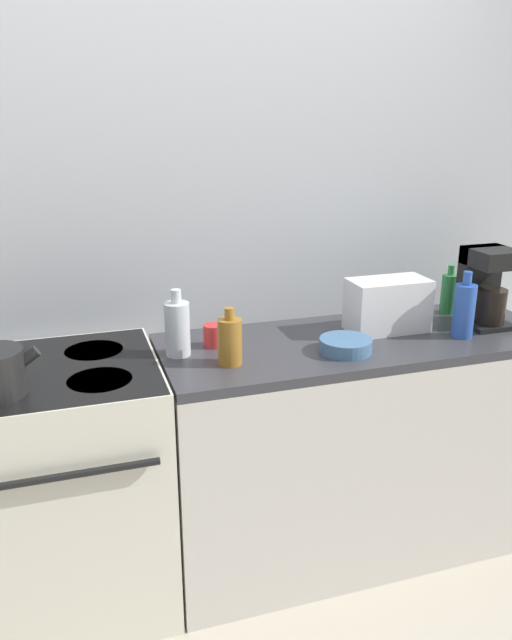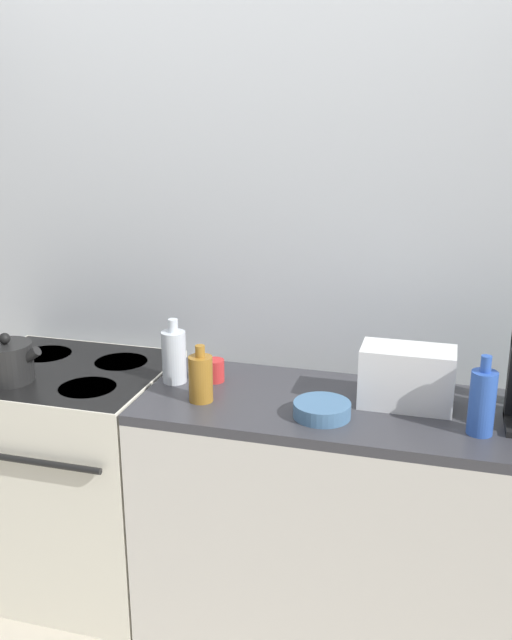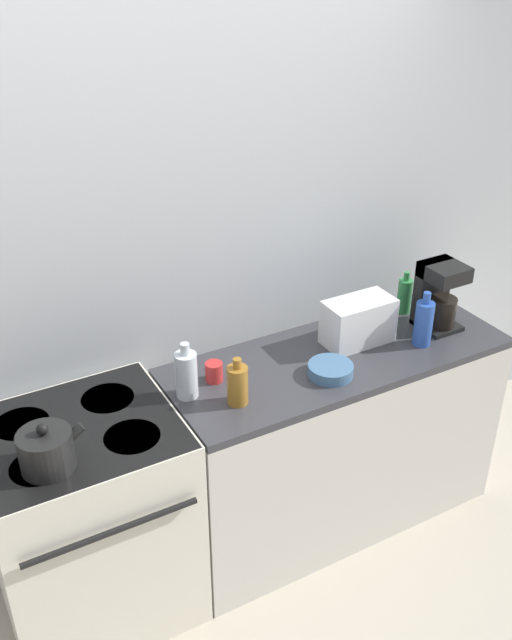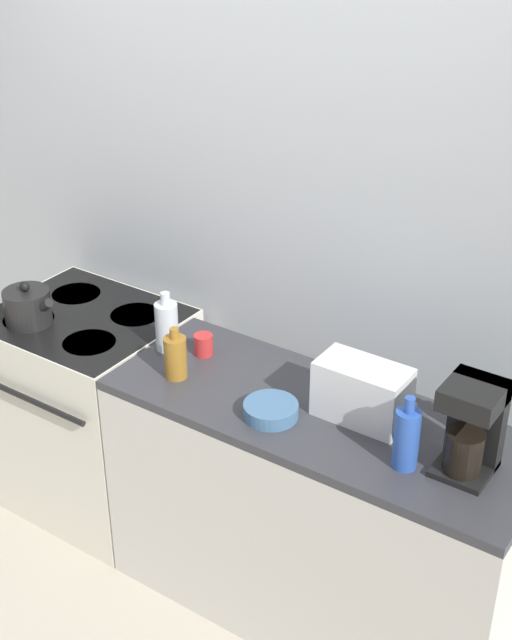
{
  "view_description": "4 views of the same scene",
  "coord_description": "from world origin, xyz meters",
  "px_view_note": "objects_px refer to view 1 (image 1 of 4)",
  "views": [
    {
      "loc": [
        -0.52,
        -1.74,
        1.76
      ],
      "look_at": [
        0.13,
        0.3,
        1.05
      ],
      "focal_mm": 35.0,
      "sensor_mm": 36.0,
      "label": 1
    },
    {
      "loc": [
        0.8,
        -1.96,
        1.94
      ],
      "look_at": [
        0.15,
        0.36,
        1.19
      ],
      "focal_mm": 40.0,
      "sensor_mm": 36.0,
      "label": 2
    },
    {
      "loc": [
        -1.05,
        -1.85,
        2.6
      ],
      "look_at": [
        0.19,
        0.38,
        1.16
      ],
      "focal_mm": 40.0,
      "sensor_mm": 36.0,
      "label": 3
    },
    {
      "loc": [
        1.8,
        -1.94,
        2.7
      ],
      "look_at": [
        0.24,
        0.36,
        1.17
      ],
      "focal_mm": 50.0,
      "sensor_mm": 36.0,
      "label": 4
    }
  ],
  "objects_px": {
    "bottle_clear": "(177,328)",
    "bottle_blue": "(464,310)",
    "bottle_amber": "(231,341)",
    "coffee_maker": "(485,285)",
    "bowl": "(346,345)",
    "stove": "(59,486)",
    "toaster": "(388,305)",
    "cup_red": "(213,336)",
    "bottle_green": "(449,293)"
  },
  "relations": [
    {
      "from": "coffee_maker",
      "to": "bottle_amber",
      "type": "relative_size",
      "value": 1.57
    },
    {
      "from": "coffee_maker",
      "to": "bowl",
      "type": "relative_size",
      "value": 1.67
    },
    {
      "from": "coffee_maker",
      "to": "bottle_green",
      "type": "height_order",
      "value": "coffee_maker"
    },
    {
      "from": "coffee_maker",
      "to": "bottle_blue",
      "type": "relative_size",
      "value": 1.23
    },
    {
      "from": "stove",
      "to": "bottle_clear",
      "type": "distance_m",
      "value": 0.72
    },
    {
      "from": "bottle_amber",
      "to": "bottle_green",
      "type": "bearing_deg",
      "value": 14.54
    },
    {
      "from": "bottle_amber",
      "to": "bowl",
      "type": "distance_m",
      "value": 0.43
    },
    {
      "from": "bottle_blue",
      "to": "bowl",
      "type": "distance_m",
      "value": 0.51
    },
    {
      "from": "bowl",
      "to": "coffee_maker",
      "type": "bearing_deg",
      "value": 9.77
    },
    {
      "from": "cup_red",
      "to": "bowl",
      "type": "distance_m",
      "value": 0.49
    },
    {
      "from": "coffee_maker",
      "to": "cup_red",
      "type": "bearing_deg",
      "value": 175.53
    },
    {
      "from": "toaster",
      "to": "bottle_blue",
      "type": "height_order",
      "value": "bottle_blue"
    },
    {
      "from": "cup_red",
      "to": "bowl",
      "type": "bearing_deg",
      "value": -24.46
    },
    {
      "from": "stove",
      "to": "bottle_green",
      "type": "relative_size",
      "value": 4.42
    },
    {
      "from": "coffee_maker",
      "to": "bowl",
      "type": "bearing_deg",
      "value": -170.23
    },
    {
      "from": "stove",
      "to": "bottle_blue",
      "type": "xyz_separation_m",
      "value": [
        1.54,
        -0.15,
        0.56
      ]
    },
    {
      "from": "stove",
      "to": "bottle_blue",
      "type": "relative_size",
      "value": 3.61
    },
    {
      "from": "bottle_clear",
      "to": "bottle_blue",
      "type": "height_order",
      "value": "bottle_blue"
    },
    {
      "from": "bottle_green",
      "to": "bottle_amber",
      "type": "distance_m",
      "value": 1.08
    },
    {
      "from": "bottle_green",
      "to": "bottle_amber",
      "type": "height_order",
      "value": "bottle_green"
    },
    {
      "from": "bottle_amber",
      "to": "bowl",
      "type": "relative_size",
      "value": 1.06
    },
    {
      "from": "bottle_green",
      "to": "cup_red",
      "type": "height_order",
      "value": "bottle_green"
    },
    {
      "from": "bottle_green",
      "to": "bottle_clear",
      "type": "height_order",
      "value": "bottle_clear"
    },
    {
      "from": "coffee_maker",
      "to": "bottle_clear",
      "type": "bearing_deg",
      "value": 178.05
    },
    {
      "from": "stove",
      "to": "bowl",
      "type": "xyz_separation_m",
      "value": [
        1.04,
        -0.16,
        0.48
      ]
    },
    {
      "from": "bottle_blue",
      "to": "bowl",
      "type": "xyz_separation_m",
      "value": [
        -0.5,
        -0.01,
        -0.08
      ]
    },
    {
      "from": "bottle_amber",
      "to": "coffee_maker",
      "type": "bearing_deg",
      "value": 5.09
    },
    {
      "from": "bottle_clear",
      "to": "bottle_amber",
      "type": "relative_size",
      "value": 1.19
    },
    {
      "from": "stove",
      "to": "coffee_maker",
      "type": "height_order",
      "value": "coffee_maker"
    },
    {
      "from": "toaster",
      "to": "cup_red",
      "type": "distance_m",
      "value": 0.7
    },
    {
      "from": "bottle_clear",
      "to": "stove",
      "type": "bearing_deg",
      "value": 179.98
    },
    {
      "from": "stove",
      "to": "toaster",
      "type": "height_order",
      "value": "toaster"
    },
    {
      "from": "coffee_maker",
      "to": "bottle_green",
      "type": "bearing_deg",
      "value": 103.89
    },
    {
      "from": "bottle_amber",
      "to": "cup_red",
      "type": "xyz_separation_m",
      "value": [
        -0.02,
        0.18,
        -0.04
      ]
    },
    {
      "from": "coffee_maker",
      "to": "bottle_blue",
      "type": "xyz_separation_m",
      "value": [
        -0.17,
        -0.1,
        -0.06
      ]
    },
    {
      "from": "coffee_maker",
      "to": "cup_red",
      "type": "distance_m",
      "value": 1.12
    },
    {
      "from": "bottle_amber",
      "to": "bowl",
      "type": "xyz_separation_m",
      "value": [
        0.43,
        -0.02,
        -0.06
      ]
    },
    {
      "from": "bottle_green",
      "to": "bottle_amber",
      "type": "bearing_deg",
      "value": -165.46
    },
    {
      "from": "bottle_clear",
      "to": "bottle_blue",
      "type": "relative_size",
      "value": 0.94
    },
    {
      "from": "bottle_green",
      "to": "cup_red",
      "type": "distance_m",
      "value": 1.07
    },
    {
      "from": "bowl",
      "to": "bottle_blue",
      "type": "bearing_deg",
      "value": 1.29
    },
    {
      "from": "stove",
      "to": "cup_red",
      "type": "xyz_separation_m",
      "value": [
        0.6,
        0.04,
        0.5
      ]
    },
    {
      "from": "bottle_clear",
      "to": "coffee_maker",
      "type": "bearing_deg",
      "value": -1.95
    },
    {
      "from": "toaster",
      "to": "bottle_blue",
      "type": "distance_m",
      "value": 0.29
    },
    {
      "from": "bottle_blue",
      "to": "cup_red",
      "type": "height_order",
      "value": "bottle_blue"
    },
    {
      "from": "bottle_clear",
      "to": "bottle_amber",
      "type": "height_order",
      "value": "bottle_clear"
    },
    {
      "from": "bottle_clear",
      "to": "bowl",
      "type": "xyz_separation_m",
      "value": [
        0.58,
        -0.16,
        -0.08
      ]
    },
    {
      "from": "stove",
      "to": "cup_red",
      "type": "bearing_deg",
      "value": 4.21
    },
    {
      "from": "coffee_maker",
      "to": "cup_red",
      "type": "xyz_separation_m",
      "value": [
        -1.11,
        0.09,
        -0.12
      ]
    },
    {
      "from": "coffee_maker",
      "to": "bowl",
      "type": "xyz_separation_m",
      "value": [
        -0.66,
        -0.11,
        -0.14
      ]
    }
  ]
}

